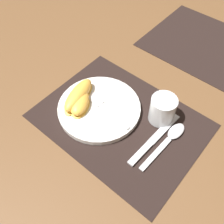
{
  "coord_description": "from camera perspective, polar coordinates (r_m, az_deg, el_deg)",
  "views": [
    {
      "loc": [
        0.26,
        -0.34,
        0.6
      ],
      "look_at": [
        -0.03,
        -0.01,
        0.02
      ],
      "focal_mm": 42.0,
      "sensor_mm": 36.0,
      "label": 1
    }
  ],
  "objects": [
    {
      "name": "placemat",
      "position": [
        0.73,
        1.79,
        -1.83
      ],
      "size": [
        0.45,
        0.33,
        0.0
      ],
      "color": "black",
      "rests_on": "ground_plane"
    },
    {
      "name": "juice_glass",
      "position": [
        0.72,
        10.87,
        0.3
      ],
      "size": [
        0.07,
        0.07,
        0.08
      ],
      "color": "silver",
      "rests_on": "placemat"
    },
    {
      "name": "citrus_wedge_1",
      "position": [
        0.73,
        -7.07,
        2.0
      ],
      "size": [
        0.1,
        0.11,
        0.03
      ],
      "color": "#F7C656",
      "rests_on": "plate"
    },
    {
      "name": "spoon",
      "position": [
        0.71,
        12.67,
        -5.33
      ],
      "size": [
        0.04,
        0.18,
        0.01
      ],
      "color": "silver",
      "rests_on": "placemat"
    },
    {
      "name": "plate",
      "position": [
        0.75,
        -2.8,
        0.84
      ],
      "size": [
        0.23,
        0.23,
        0.02
      ],
      "color": "white",
      "rests_on": "placemat"
    },
    {
      "name": "placemat_far",
      "position": [
        1.01,
        20.97,
        12.98
      ],
      "size": [
        0.45,
        0.33,
        0.0
      ],
      "color": "black",
      "rests_on": "ground_plane"
    },
    {
      "name": "knife",
      "position": [
        0.7,
        9.04,
        -5.96
      ],
      "size": [
        0.03,
        0.21,
        0.01
      ],
      "color": "silver",
      "rests_on": "placemat"
    },
    {
      "name": "fork",
      "position": [
        0.74,
        -2.2,
        1.22
      ],
      "size": [
        0.18,
        0.04,
        0.0
      ],
      "color": "silver",
      "rests_on": "plate"
    },
    {
      "name": "ground_plane",
      "position": [
        0.73,
        1.79,
        -1.92
      ],
      "size": [
        3.0,
        3.0,
        0.0
      ],
      "primitive_type": "plane",
      "color": "brown"
    },
    {
      "name": "citrus_wedge_0",
      "position": [
        0.75,
        -7.33,
        3.57
      ],
      "size": [
        0.08,
        0.14,
        0.04
      ],
      "color": "#F7C656",
      "rests_on": "plate"
    }
  ]
}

